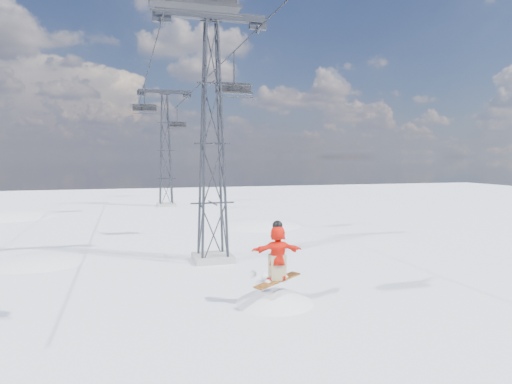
# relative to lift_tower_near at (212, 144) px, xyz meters

# --- Properties ---
(ground) EXTENTS (120.00, 120.00, 0.00)m
(ground) POSITION_rel_lift_tower_near_xyz_m (-0.80, -8.00, -5.47)
(ground) COLOR white
(ground) RESTS_ON ground
(snow_terrain) EXTENTS (39.00, 37.00, 22.00)m
(snow_terrain) POSITION_rel_lift_tower_near_xyz_m (-5.57, 13.24, -15.06)
(snow_terrain) COLOR white
(snow_terrain) RESTS_ON ground
(lift_tower_near) EXTENTS (5.20, 1.80, 11.43)m
(lift_tower_near) POSITION_rel_lift_tower_near_xyz_m (0.00, 0.00, 0.00)
(lift_tower_near) COLOR #999999
(lift_tower_near) RESTS_ON ground
(lift_tower_far) EXTENTS (5.20, 1.80, 11.43)m
(lift_tower_far) POSITION_rel_lift_tower_near_xyz_m (0.00, 25.00, 0.00)
(lift_tower_far) COLOR #999999
(lift_tower_far) RESTS_ON ground
(haul_cables) EXTENTS (4.46, 51.00, 0.06)m
(haul_cables) POSITION_rel_lift_tower_near_xyz_m (0.00, 11.50, 5.38)
(haul_cables) COLOR black
(haul_cables) RESTS_ON ground
(snowboarder_jump) EXTENTS (4.40, 4.40, 6.78)m
(snowboarder_jump) POSITION_rel_lift_tower_near_xyz_m (0.84, -6.68, -7.09)
(snowboarder_jump) COLOR white
(snowboarder_jump) RESTS_ON ground
(lift_chair_mid) EXTENTS (2.10, 0.60, 2.60)m
(lift_chair_mid) POSITION_rel_lift_tower_near_xyz_m (2.20, 4.89, 3.30)
(lift_chair_mid) COLOR black
(lift_chair_mid) RESTS_ON ground
(lift_chair_far) EXTENTS (1.95, 0.56, 2.42)m
(lift_chair_far) POSITION_rel_lift_tower_near_xyz_m (-2.20, 18.34, 3.44)
(lift_chair_far) COLOR black
(lift_chair_far) RESTS_ON ground
(lift_chair_extra) EXTENTS (2.18, 0.63, 2.71)m
(lift_chair_extra) POSITION_rel_lift_tower_near_xyz_m (2.20, 34.07, 3.22)
(lift_chair_extra) COLOR black
(lift_chair_extra) RESTS_ON ground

